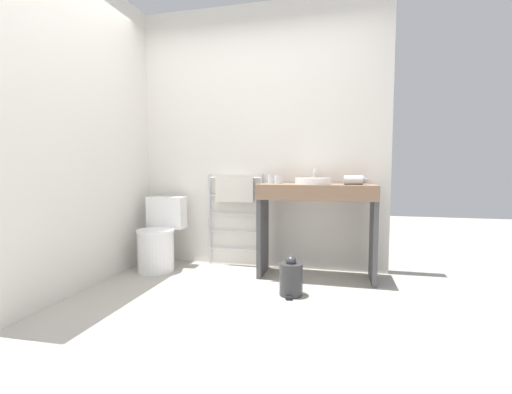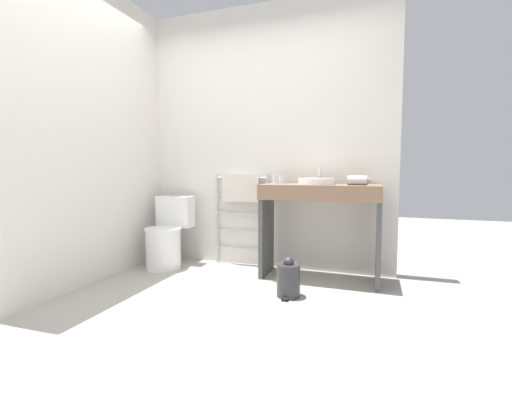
# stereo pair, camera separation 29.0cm
# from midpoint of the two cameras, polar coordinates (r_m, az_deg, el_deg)

# --- Properties ---
(ground_plane) EXTENTS (12.00, 12.00, 0.00)m
(ground_plane) POSITION_cam_midpoint_polar(r_m,az_deg,el_deg) (2.34, -7.86, -20.78)
(ground_plane) COLOR #A8A399
(wall_back) EXTENTS (2.65, 0.12, 2.66)m
(wall_back) POSITION_cam_midpoint_polar(r_m,az_deg,el_deg) (3.60, 3.44, 9.77)
(wall_back) COLOR silver
(wall_back) RESTS_ON ground_plane
(wall_side) EXTENTS (0.12, 2.23, 2.66)m
(wall_side) POSITION_cam_midpoint_polar(r_m,az_deg,el_deg) (3.47, -21.41, 9.67)
(wall_side) COLOR silver
(wall_side) RESTS_ON ground_plane
(toilet) EXTENTS (0.39, 0.50, 0.73)m
(toilet) POSITION_cam_midpoint_polar(r_m,az_deg,el_deg) (3.63, -12.42, -6.56)
(toilet) COLOR white
(toilet) RESTS_ON ground_plane
(towel_radiator) EXTENTS (0.59, 0.06, 0.96)m
(towel_radiator) POSITION_cam_midpoint_polar(r_m,az_deg,el_deg) (3.55, -0.21, -0.45)
(towel_radiator) COLOR silver
(towel_radiator) RESTS_ON ground_plane
(vanity_counter) EXTENTS (1.05, 0.45, 0.87)m
(vanity_counter) POSITION_cam_midpoint_polar(r_m,az_deg,el_deg) (3.16, 13.16, -2.86)
(vanity_counter) COLOR #84664C
(vanity_counter) RESTS_ON ground_plane
(sink_basin) EXTENTS (0.33, 0.33, 0.06)m
(sink_basin) POSITION_cam_midpoint_polar(r_m,az_deg,el_deg) (3.14, 12.63, 2.61)
(sink_basin) COLOR white
(sink_basin) RESTS_ON vanity_counter
(faucet) EXTENTS (0.02, 0.10, 0.14)m
(faucet) POSITION_cam_midpoint_polar(r_m,az_deg,el_deg) (3.32, 12.99, 3.74)
(faucet) COLOR silver
(faucet) RESTS_ON vanity_counter
(cup_near_wall) EXTENTS (0.07, 0.07, 0.08)m
(cup_near_wall) POSITION_cam_midpoint_polar(r_m,az_deg,el_deg) (3.35, 5.89, 2.99)
(cup_near_wall) COLOR silver
(cup_near_wall) RESTS_ON vanity_counter
(cup_near_edge) EXTENTS (0.07, 0.07, 0.08)m
(cup_near_edge) POSITION_cam_midpoint_polar(r_m,az_deg,el_deg) (3.29, 6.95, 2.93)
(cup_near_edge) COLOR silver
(cup_near_edge) RESTS_ON vanity_counter
(hair_dryer) EXTENTS (0.22, 0.17, 0.08)m
(hair_dryer) POSITION_cam_midpoint_polar(r_m,az_deg,el_deg) (3.11, 19.37, 2.64)
(hair_dryer) COLOR #B7B7BC
(hair_dryer) RESTS_ON vanity_counter
(trash_bin) EXTENTS (0.19, 0.22, 0.32)m
(trash_bin) POSITION_cam_midpoint_polar(r_m,az_deg,el_deg) (2.80, 8.47, -13.45)
(trash_bin) COLOR #333335
(trash_bin) RESTS_ON ground_plane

